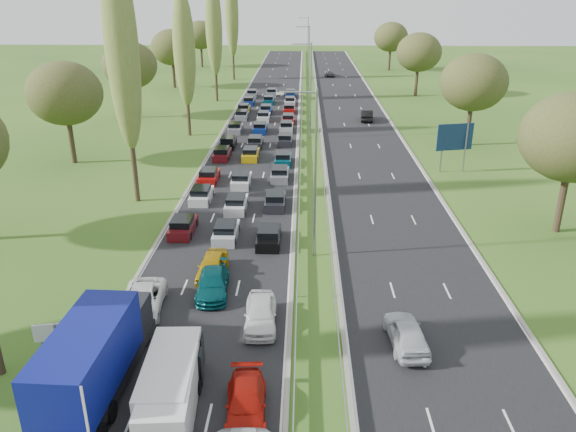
{
  "coord_description": "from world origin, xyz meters",
  "views": [
    {
      "loc": [
        3.67,
        6.1,
        17.99
      ],
      "look_at": [
        2.5,
        46.91,
        1.5
      ],
      "focal_mm": 35.0,
      "sensor_mm": 36.0,
      "label": 1
    }
  ],
  "objects_px": {
    "direction_sign": "(455,139)",
    "white_van_front": "(171,395)",
    "info_sign": "(49,336)",
    "near_car_2": "(142,301)",
    "blue_lorry": "(96,355)",
    "white_van_rear": "(172,377)"
  },
  "relations": [
    {
      "from": "direction_sign",
      "to": "white_van_front",
      "type": "bearing_deg",
      "value": -119.96
    },
    {
      "from": "info_sign",
      "to": "direction_sign",
      "type": "height_order",
      "value": "direction_sign"
    },
    {
      "from": "near_car_2",
      "to": "direction_sign",
      "type": "xyz_separation_m",
      "value": [
        25.3,
        28.61,
        2.83
      ]
    },
    {
      "from": "near_car_2",
      "to": "blue_lorry",
      "type": "distance_m",
      "value": 7.39
    },
    {
      "from": "info_sign",
      "to": "blue_lorry",
      "type": "bearing_deg",
      "value": -35.85
    },
    {
      "from": "white_van_front",
      "to": "white_van_rear",
      "type": "height_order",
      "value": "white_van_rear"
    },
    {
      "from": "white_van_front",
      "to": "white_van_rear",
      "type": "bearing_deg",
      "value": 95.4
    },
    {
      "from": "white_van_front",
      "to": "white_van_rear",
      "type": "relative_size",
      "value": 0.97
    },
    {
      "from": "near_car_2",
      "to": "blue_lorry",
      "type": "relative_size",
      "value": 0.54
    },
    {
      "from": "near_car_2",
      "to": "info_sign",
      "type": "distance_m",
      "value": 5.96
    },
    {
      "from": "info_sign",
      "to": "direction_sign",
      "type": "relative_size",
      "value": 0.4
    },
    {
      "from": "white_van_rear",
      "to": "direction_sign",
      "type": "bearing_deg",
      "value": 56.43
    },
    {
      "from": "near_car_2",
      "to": "white_van_front",
      "type": "relative_size",
      "value": 0.93
    },
    {
      "from": "near_car_2",
      "to": "white_van_rear",
      "type": "distance_m",
      "value": 8.42
    },
    {
      "from": "blue_lorry",
      "to": "info_sign",
      "type": "distance_m",
      "value": 4.31
    },
    {
      "from": "blue_lorry",
      "to": "direction_sign",
      "type": "bearing_deg",
      "value": 56.7
    },
    {
      "from": "near_car_2",
      "to": "direction_sign",
      "type": "bearing_deg",
      "value": 43.61
    },
    {
      "from": "blue_lorry",
      "to": "info_sign",
      "type": "xyz_separation_m",
      "value": [
        -3.44,
        2.49,
        -0.72
      ]
    },
    {
      "from": "blue_lorry",
      "to": "white_van_rear",
      "type": "relative_size",
      "value": 1.68
    },
    {
      "from": "near_car_2",
      "to": "white_van_front",
      "type": "bearing_deg",
      "value": -72.01
    },
    {
      "from": "near_car_2",
      "to": "direction_sign",
      "type": "relative_size",
      "value": 0.99
    },
    {
      "from": "white_van_front",
      "to": "info_sign",
      "type": "distance_m",
      "value": 8.28
    }
  ]
}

